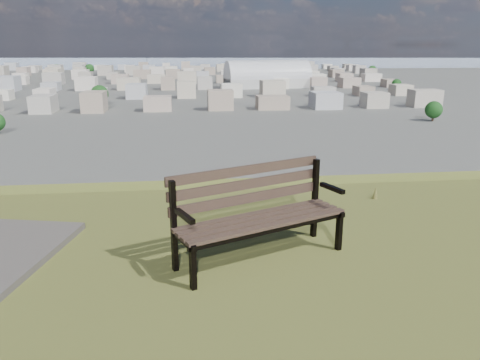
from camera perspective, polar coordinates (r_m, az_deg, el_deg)
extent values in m
cube|color=#473329|center=(4.68, 3.90, -5.59)|extent=(1.71, 0.81, 0.04)
cube|color=#473329|center=(4.78, 3.09, -5.12)|extent=(1.71, 0.81, 0.04)
cube|color=#473329|center=(4.87, 2.31, -4.68)|extent=(1.71, 0.81, 0.04)
cube|color=#473329|center=(4.97, 1.56, -4.24)|extent=(1.71, 0.81, 0.04)
cube|color=#473329|center=(4.98, 1.08, -2.21)|extent=(1.69, 0.76, 0.10)
cube|color=#473329|center=(4.96, 0.94, -0.51)|extent=(1.69, 0.76, 0.10)
cube|color=#473329|center=(4.94, 0.80, 1.20)|extent=(1.69, 0.76, 0.10)
cube|color=black|center=(4.37, -5.76, -10.51)|extent=(0.07, 0.08, 0.45)
cube|color=black|center=(4.64, -8.08, -5.65)|extent=(0.07, 0.08, 0.94)
cube|color=black|center=(4.46, -6.91, -7.25)|extent=(0.25, 0.49, 0.05)
cube|color=black|center=(4.32, -6.76, -4.39)|extent=(0.19, 0.36, 0.05)
cube|color=black|center=(5.25, 11.99, -6.06)|extent=(0.07, 0.08, 0.45)
cube|color=black|center=(5.48, 9.12, -2.24)|extent=(0.07, 0.08, 0.94)
cube|color=black|center=(5.33, 10.66, -3.44)|extent=(0.25, 0.49, 0.05)
cube|color=black|center=(5.21, 11.17, -0.97)|extent=(0.19, 0.36, 0.05)
cube|color=black|center=(4.69, 3.96, -6.15)|extent=(1.70, 0.76, 0.04)
cube|color=black|center=(4.99, 1.49, -4.70)|extent=(1.70, 0.76, 0.04)
cone|color=brown|center=(7.14, 16.17, -1.51)|extent=(0.08, 0.08, 0.18)
cube|color=#B8B7B3|center=(315.37, 3.30, 11.75)|extent=(56.85, 30.17, 6.02)
cylinder|color=silver|center=(315.15, 3.31, 12.29)|extent=(56.85, 30.17, 22.89)
cube|color=silver|center=(212.98, -22.98, 8.52)|extent=(11.00, 11.00, 7.00)
cube|color=#B1A798|center=(207.53, -16.55, 8.96)|extent=(11.00, 11.00, 7.00)
cube|color=#B49E8F|center=(204.78, -9.84, 9.29)|extent=(11.00, 11.00, 7.00)
cube|color=#B3B4B8|center=(204.81, -3.03, 9.51)|extent=(11.00, 11.00, 7.00)
cube|color=beige|center=(207.64, 3.68, 9.59)|extent=(11.00, 11.00, 7.00)
cube|color=tan|center=(213.15, 10.14, 9.54)|extent=(11.00, 11.00, 7.00)
cube|color=silver|center=(221.15, 16.19, 9.39)|extent=(11.00, 11.00, 7.00)
cube|color=#B3ABA2|center=(231.36, 21.77, 9.16)|extent=(11.00, 11.00, 7.00)
cube|color=#B49E8F|center=(264.09, -22.55, 9.82)|extent=(11.00, 11.00, 7.00)
cube|color=#B3B4B8|center=(258.61, -17.36, 10.20)|extent=(11.00, 11.00, 7.00)
cube|color=beige|center=(255.27, -11.98, 10.50)|extent=(11.00, 11.00, 7.00)
cube|color=tan|center=(254.17, -6.50, 10.72)|extent=(11.00, 11.00, 7.00)
cube|color=silver|center=(255.33, -1.01, 10.84)|extent=(11.00, 11.00, 7.00)
cube|color=#B3ABA2|center=(258.72, 4.39, 10.87)|extent=(11.00, 11.00, 7.00)
cube|color=silver|center=(264.26, 9.60, 10.81)|extent=(11.00, 11.00, 7.00)
cube|color=#B1A798|center=(271.81, 14.55, 10.67)|extent=(11.00, 11.00, 7.00)
cube|color=#B49E8F|center=(281.21, 19.21, 10.46)|extent=(11.00, 11.00, 7.00)
cube|color=beige|center=(322.50, -26.43, 10.31)|extent=(11.00, 11.00, 7.00)
cube|color=tan|center=(315.30, -22.26, 10.69)|extent=(11.00, 11.00, 7.00)
cube|color=silver|center=(309.79, -17.91, 11.02)|extent=(11.00, 11.00, 7.00)
cube|color=#B3ABA2|center=(306.08, -13.42, 11.30)|extent=(11.00, 11.00, 7.00)
cube|color=silver|center=(304.21, -8.84, 11.52)|extent=(11.00, 11.00, 7.00)
cube|color=#B1A798|center=(304.24, -4.23, 11.66)|extent=(11.00, 11.00, 7.00)
cube|color=#B49E8F|center=(306.15, 0.36, 11.73)|extent=(11.00, 11.00, 7.00)
cube|color=#B3B4B8|center=(309.91, 4.86, 11.73)|extent=(11.00, 11.00, 7.00)
cube|color=beige|center=(315.47, 9.23, 11.66)|extent=(11.00, 11.00, 7.00)
cube|color=tan|center=(322.71, 13.42, 11.53)|extent=(11.00, 11.00, 7.00)
cube|color=silver|center=(331.54, 17.41, 11.35)|extent=(11.00, 11.00, 7.00)
cube|color=silver|center=(373.55, -25.66, 10.99)|extent=(11.00, 11.00, 7.00)
cube|color=#B1A798|center=(366.57, -22.05, 11.32)|extent=(11.00, 11.00, 7.00)
cube|color=#B49E8F|center=(361.05, -18.31, 11.61)|extent=(11.00, 11.00, 7.00)
cube|color=#B3B4B8|center=(357.06, -14.46, 11.87)|extent=(11.00, 11.00, 7.00)
cube|color=beige|center=(354.65, -10.53, 12.08)|extent=(11.00, 11.00, 7.00)
cube|color=tan|center=(353.86, -6.57, 12.23)|extent=(11.00, 11.00, 7.00)
cube|color=silver|center=(354.69, -2.60, 12.32)|extent=(11.00, 11.00, 7.00)
cube|color=#B3ABA2|center=(357.14, 1.34, 12.36)|extent=(11.00, 11.00, 7.00)
cube|color=silver|center=(361.17, 5.20, 12.35)|extent=(11.00, 11.00, 7.00)
cube|color=#B1A798|center=(366.73, 8.96, 12.28)|extent=(11.00, 11.00, 7.00)
cube|color=#B49E8F|center=(373.75, 12.60, 12.16)|extent=(11.00, 11.00, 7.00)
cube|color=#B3B4B8|center=(382.15, 16.08, 12.00)|extent=(11.00, 11.00, 7.00)
cube|color=tan|center=(424.69, -25.07, 11.50)|extent=(11.00, 11.00, 7.00)
cube|color=silver|center=(417.87, -21.89, 11.79)|extent=(11.00, 11.00, 7.00)
cube|color=#B3ABA2|center=(412.34, -18.61, 12.06)|extent=(11.00, 11.00, 7.00)
cube|color=silver|center=(408.15, -15.24, 12.29)|extent=(11.00, 11.00, 7.00)
cube|color=#B1A798|center=(405.33, -11.81, 12.49)|extent=(11.00, 11.00, 7.00)
cube|color=#B49E8F|center=(403.93, -8.33, 12.64)|extent=(11.00, 11.00, 7.00)
cube|color=#B3B4B8|center=(403.95, -4.84, 12.75)|extent=(11.00, 11.00, 7.00)
cube|color=beige|center=(405.39, -1.37, 12.82)|extent=(11.00, 11.00, 7.00)
cube|color=tan|center=(408.24, 2.08, 12.83)|extent=(11.00, 11.00, 7.00)
cube|color=silver|center=(412.47, 5.46, 12.81)|extent=(11.00, 11.00, 7.00)
cube|color=#B3ABA2|center=(418.04, 8.76, 12.74)|extent=(11.00, 11.00, 7.00)
cube|color=silver|center=(424.89, 11.97, 12.63)|extent=(11.00, 11.00, 7.00)
cube|color=#B1A798|center=(432.96, 15.06, 12.50)|extent=(11.00, 11.00, 7.00)
cube|color=#B3B4B8|center=(475.89, -24.61, 11.90)|extent=(11.00, 11.00, 7.00)
cube|color=beige|center=(469.21, -21.76, 12.16)|extent=(11.00, 11.00, 7.00)
cube|color=tan|center=(463.67, -18.84, 12.40)|extent=(11.00, 11.00, 7.00)
cube|color=silver|center=(459.31, -15.84, 12.62)|extent=(11.00, 11.00, 7.00)
cube|color=#B3ABA2|center=(456.18, -12.80, 12.81)|extent=(11.00, 11.00, 7.00)
cube|color=silver|center=(454.30, -9.71, 12.96)|extent=(11.00, 11.00, 7.00)
cube|color=#B1A798|center=(453.68, -6.61, 13.07)|extent=(11.00, 11.00, 7.00)
cube|color=#B49E8F|center=(454.34, -3.50, 13.15)|extent=(11.00, 11.00, 7.00)
cube|color=#B3B4B8|center=(456.25, -0.41, 13.19)|extent=(11.00, 11.00, 7.00)
cube|color=beige|center=(459.41, 2.65, 13.20)|extent=(11.00, 11.00, 7.00)
cube|color=tan|center=(463.79, 5.66, 13.17)|extent=(11.00, 11.00, 7.00)
cube|color=silver|center=(469.37, 8.60, 13.10)|extent=(11.00, 11.00, 7.00)
cube|color=#B3ABA2|center=(476.08, 11.47, 13.01)|extent=(11.00, 11.00, 7.00)
cube|color=silver|center=(483.90, 14.25, 12.88)|extent=(11.00, 11.00, 7.00)
cube|color=#B1A798|center=(534.72, -26.74, 11.96)|extent=(11.00, 11.00, 7.00)
cube|color=#B49E8F|center=(527.14, -24.24, 12.22)|extent=(11.00, 11.00, 7.00)
cube|color=#B3B4B8|center=(520.55, -21.66, 12.46)|extent=(11.00, 11.00, 7.00)
cube|color=beige|center=(515.01, -19.03, 12.68)|extent=(11.00, 11.00, 7.00)
cube|color=tan|center=(510.53, -16.33, 12.88)|extent=(11.00, 11.00, 7.00)
cube|color=silver|center=(507.15, -13.59, 13.06)|extent=(11.00, 11.00, 7.00)
cube|color=#B3ABA2|center=(504.89, -10.82, 13.20)|extent=(11.00, 11.00, 7.00)
cube|color=silver|center=(503.76, -8.02, 13.32)|extent=(11.00, 11.00, 7.00)
cube|color=#B1A798|center=(503.77, -5.22, 13.41)|extent=(11.00, 11.00, 7.00)
cube|color=#B49E8F|center=(504.93, -2.42, 13.47)|extent=(11.00, 11.00, 7.00)
cube|color=#B3B4B8|center=(507.22, 0.36, 13.49)|extent=(11.00, 11.00, 7.00)
cube|color=beige|center=(510.63, 3.11, 13.49)|extent=(11.00, 11.00, 7.00)
cube|color=tan|center=(515.14, 5.82, 13.45)|extent=(11.00, 11.00, 7.00)
cube|color=silver|center=(520.71, 8.48, 13.39)|extent=(11.00, 11.00, 7.00)
cube|color=#B3ABA2|center=(527.32, 11.07, 13.31)|extent=(11.00, 11.00, 7.00)
cube|color=silver|center=(534.93, 13.59, 13.20)|extent=(11.00, 11.00, 7.00)
cube|color=#B1A798|center=(585.82, -26.22, 12.25)|extent=(11.00, 11.00, 7.00)
cube|color=#B49E8F|center=(578.41, -23.93, 12.48)|extent=(11.00, 11.00, 7.00)
cube|color=#B3B4B8|center=(571.92, -21.58, 12.70)|extent=(11.00, 11.00, 7.00)
cube|color=beige|center=(566.36, -19.18, 12.91)|extent=(11.00, 11.00, 7.00)
cube|color=tan|center=(561.78, -16.73, 13.09)|extent=(11.00, 11.00, 7.00)
cube|color=silver|center=(558.19, -14.24, 13.26)|extent=(11.00, 11.00, 7.00)
cube|color=#B3ABA2|center=(555.62, -11.72, 13.40)|extent=(11.00, 11.00, 7.00)
cube|color=silver|center=(554.08, -9.18, 13.52)|extent=(11.00, 11.00, 7.00)
cube|color=#B1A798|center=(553.57, -6.63, 13.61)|extent=(11.00, 11.00, 7.00)
cube|color=#B49E8F|center=(554.11, -4.08, 13.68)|extent=(11.00, 11.00, 7.00)
cube|color=#B3B4B8|center=(555.68, -1.53, 13.72)|extent=(11.00, 11.00, 7.00)
cube|color=beige|center=(558.28, 0.99, 13.74)|extent=(11.00, 11.00, 7.00)
cube|color=tan|center=(561.89, 3.49, 13.72)|extent=(11.00, 11.00, 7.00)
cube|color=silver|center=(566.50, 5.96, 13.69)|extent=(11.00, 11.00, 7.00)
cube|color=#B3ABA2|center=(572.07, 8.37, 13.63)|extent=(11.00, 11.00, 7.00)
cube|color=silver|center=(578.59, 10.74, 13.55)|extent=(11.00, 11.00, 7.00)
cube|color=#B1A798|center=(586.03, 13.04, 13.45)|extent=(11.00, 11.00, 7.00)
cylinder|color=#38261C|center=(188.23, 22.44, 6.98)|extent=(0.80, 0.80, 2.10)
sphere|color=#133612|center=(187.82, 22.55, 7.92)|extent=(6.30, 6.30, 6.30)
cylinder|color=#38261C|center=(228.04, -16.67, 9.00)|extent=(0.80, 0.80, 2.70)
sphere|color=#133612|center=(227.61, -16.75, 10.01)|extent=(8.10, 8.10, 8.10)
cylinder|color=#38261C|center=(312.72, 18.49, 10.55)|extent=(0.80, 0.80, 1.95)
sphere|color=#133612|center=(312.49, 18.54, 11.08)|extent=(5.85, 5.85, 5.85)
cylinder|color=#38261C|center=(408.39, 2.07, 12.50)|extent=(0.80, 0.80, 2.25)
sphere|color=#133612|center=(408.18, 2.08, 12.97)|extent=(6.75, 6.75, 6.75)
cylinder|color=#38261C|center=(472.37, -17.84, 12.29)|extent=(0.80, 0.80, 2.85)
sphere|color=#133612|center=(472.16, -17.88, 12.81)|extent=(8.55, 8.55, 8.55)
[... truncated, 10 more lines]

